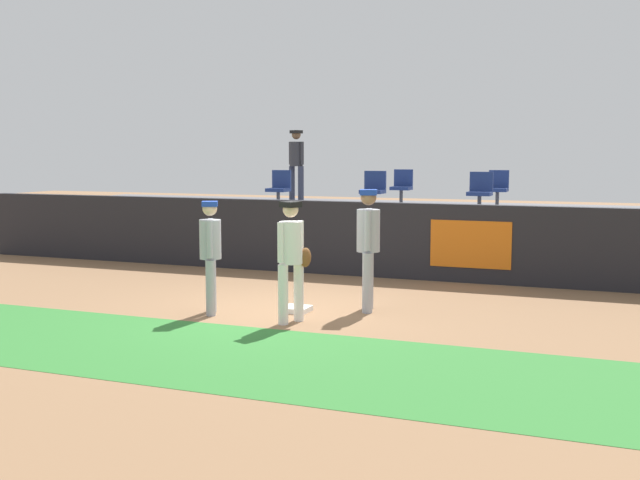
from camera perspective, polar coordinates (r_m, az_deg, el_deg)
name	(u,v)px	position (r m, az deg, el deg)	size (l,w,h in m)	color
ground_plane	(275,312)	(11.59, -3.42, -5.45)	(60.00, 60.00, 0.00)	#846042
grass_foreground_strip	(191,350)	(9.48, -9.69, -8.21)	(18.00, 2.80, 0.01)	#2D722D
first_base	(296,309)	(11.59, -1.81, -5.24)	(0.40, 0.40, 0.08)	white
player_fielder_home	(292,253)	(10.70, -2.16, -1.01)	(0.47, 0.49, 1.73)	white
player_runner_visitor	(368,241)	(11.53, 3.66, -0.07)	(0.43, 0.51, 1.87)	#9EA3AD
player_coach_visitor	(210,249)	(11.41, -8.28, -0.67)	(0.43, 0.44, 1.70)	#9EA3AD
field_wall	(355,239)	(14.96, 2.70, 0.10)	(18.00, 0.26, 1.47)	black
bleacher_platform	(391,233)	(17.42, 5.36, 0.54)	(18.00, 4.80, 1.20)	#59595E
seat_front_center	(374,188)	(16.28, 4.07, 3.93)	(0.48, 0.44, 0.84)	#4C4C51
seat_back_center	(402,185)	(17.97, 6.22, 4.14)	(0.45, 0.44, 0.84)	#4C4C51
seat_front_left	(279,187)	(17.07, -3.08, 4.05)	(0.45, 0.44, 0.84)	#4C4C51
seat_back_right	(498,187)	(17.52, 13.29, 3.95)	(0.44, 0.44, 0.84)	#4C4C51
seat_front_right	(480,190)	(15.76, 12.01, 3.72)	(0.47, 0.44, 0.84)	#4C4C51
spectator_hooded	(296,160)	(19.65, -1.80, 6.06)	(0.48, 0.45, 1.81)	#33384C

